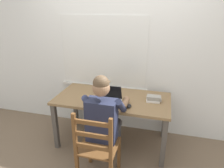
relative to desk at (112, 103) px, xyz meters
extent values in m
plane|color=brown|center=(0.00, 0.00, -0.63)|extent=(8.00, 8.00, 0.00)
cube|color=silver|center=(0.00, 0.46, 0.67)|extent=(6.00, 0.04, 2.60)
cube|color=silver|center=(-0.26, 0.44, 0.62)|extent=(1.33, 0.01, 1.06)
cube|color=beige|center=(-0.26, 0.43, 0.06)|extent=(1.39, 0.06, 0.04)
cube|color=olive|center=(0.00, 0.00, 0.07)|extent=(1.56, 0.76, 0.03)
cube|color=#4C4742|center=(-0.73, -0.33, -0.29)|extent=(0.06, 0.06, 0.69)
cube|color=#4C4742|center=(0.73, -0.33, -0.29)|extent=(0.06, 0.06, 0.69)
cube|color=#4C4742|center=(-0.73, 0.33, -0.29)|extent=(0.06, 0.06, 0.69)
cube|color=#4C4742|center=(0.73, 0.33, -0.29)|extent=(0.06, 0.06, 0.69)
cube|color=#232842|center=(0.02, -0.56, 0.06)|extent=(0.34, 0.20, 0.50)
sphere|color=#936B4C|center=(0.02, -0.56, 0.45)|extent=(0.19, 0.19, 0.19)
sphere|color=brown|center=(0.02, -0.56, 0.51)|extent=(0.17, 0.17, 0.17)
cube|color=brown|center=(0.02, -0.47, 0.49)|extent=(0.13, 0.10, 0.01)
cylinder|color=#38383D|center=(-0.07, -0.36, -0.19)|extent=(0.13, 0.40, 0.13)
cylinder|color=#38383D|center=(0.11, -0.36, -0.19)|extent=(0.13, 0.40, 0.13)
cylinder|color=#38383D|center=(-0.07, -0.16, -0.41)|extent=(0.10, 0.10, 0.44)
cylinder|color=#38383D|center=(0.11, -0.16, -0.41)|extent=(0.10, 0.10, 0.44)
cylinder|color=#232842|center=(-0.18, -0.47, 0.22)|extent=(0.10, 0.25, 0.24)
cylinder|color=#936B4C|center=(-0.18, -0.24, 0.14)|extent=(0.07, 0.28, 0.07)
sphere|color=#936B4C|center=(-0.17, -0.10, 0.14)|extent=(0.08, 0.08, 0.08)
cylinder|color=#232842|center=(0.22, -0.47, 0.22)|extent=(0.10, 0.25, 0.24)
cylinder|color=#936B4C|center=(0.22, -0.24, 0.14)|extent=(0.07, 0.28, 0.07)
sphere|color=#936B4C|center=(0.21, -0.10, 0.14)|extent=(0.08, 0.08, 0.08)
cube|color=brown|center=(0.02, -0.68, -0.20)|extent=(0.42, 0.42, 0.02)
cube|color=brown|center=(0.21, -0.49, -0.42)|extent=(0.04, 0.04, 0.42)
cube|color=brown|center=(-0.17, -0.49, -0.42)|extent=(0.04, 0.04, 0.42)
cube|color=brown|center=(0.21, -0.87, 0.05)|extent=(0.04, 0.04, 0.48)
cube|color=brown|center=(-0.17, -0.87, 0.05)|extent=(0.04, 0.04, 0.48)
cube|color=brown|center=(0.02, -0.87, -0.07)|extent=(0.36, 0.02, 0.04)
cube|color=brown|center=(0.02, -0.87, 0.07)|extent=(0.36, 0.02, 0.04)
cube|color=brown|center=(0.02, -0.87, 0.21)|extent=(0.36, 0.02, 0.04)
cube|color=black|center=(-0.02, -0.23, 0.09)|extent=(0.33, 0.23, 0.02)
cube|color=#2B2B2D|center=(-0.02, -0.23, 0.10)|extent=(0.29, 0.17, 0.00)
cube|color=black|center=(-0.02, -0.07, 0.20)|extent=(0.33, 0.10, 0.20)
cube|color=silver|center=(-0.02, -0.07, 0.20)|extent=(0.29, 0.08, 0.17)
ellipsoid|color=black|center=(0.27, -0.22, 0.10)|extent=(0.06, 0.10, 0.03)
cylinder|color=beige|center=(-0.22, 0.25, 0.13)|extent=(0.08, 0.08, 0.09)
torus|color=beige|center=(-0.17, 0.25, 0.14)|extent=(0.05, 0.01, 0.05)
cylinder|color=black|center=(-0.22, 0.08, 0.14)|extent=(0.08, 0.08, 0.10)
torus|color=black|center=(-0.17, 0.08, 0.14)|extent=(0.05, 0.01, 0.05)
cube|color=white|center=(0.55, 0.03, 0.10)|extent=(0.19, 0.15, 0.03)
cube|color=gray|center=(0.56, 0.04, 0.13)|extent=(0.19, 0.15, 0.03)
cube|color=gray|center=(0.55, 0.03, 0.15)|extent=(0.18, 0.11, 0.02)
cube|color=white|center=(0.03, -0.04, 0.09)|extent=(0.25, 0.23, 0.01)
camera|label=1|loc=(0.64, -2.45, 1.27)|focal=32.54mm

